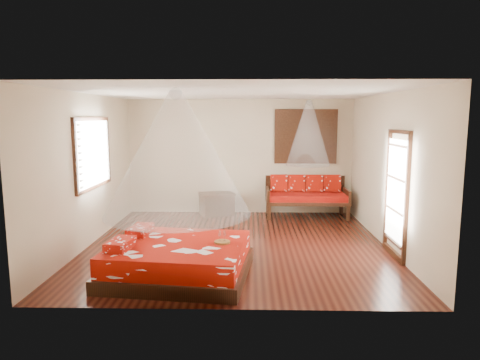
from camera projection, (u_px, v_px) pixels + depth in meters
room at (237, 171)px, 7.83m from camera, size 5.54×5.54×2.84m
bed at (178, 259)px, 6.44m from camera, size 2.24×2.07×0.64m
daybed at (306, 195)px, 10.28m from camera, size 1.94×0.86×0.98m
storage_chest at (217, 204)px, 10.43m from camera, size 0.94×0.82×0.54m
shutter_panel at (306, 137)px, 10.41m from camera, size 1.52×0.06×1.32m
window_left at (94, 153)px, 8.04m from camera, size 0.10×1.74×1.34m
glazed_door at (396, 195)px, 7.22m from camera, size 0.08×1.02×2.16m
wine_tray at (222, 240)px, 6.40m from camera, size 0.24×0.24×0.20m
mosquito_net_main at (177, 153)px, 6.20m from camera, size 2.16×2.16×1.80m
mosquito_net_daybed at (308, 133)px, 9.93m from camera, size 1.02×1.02×1.50m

